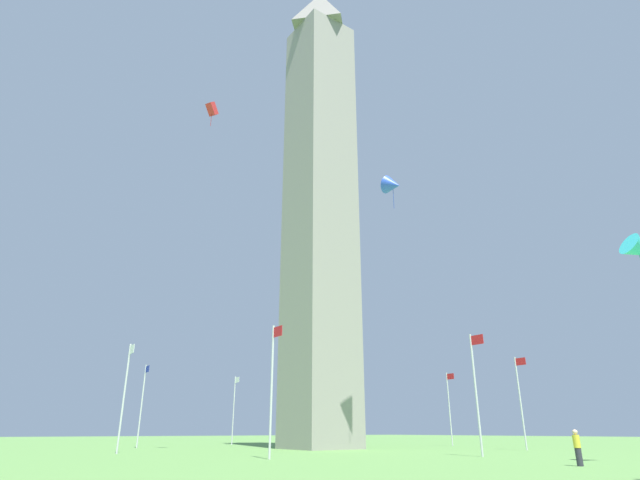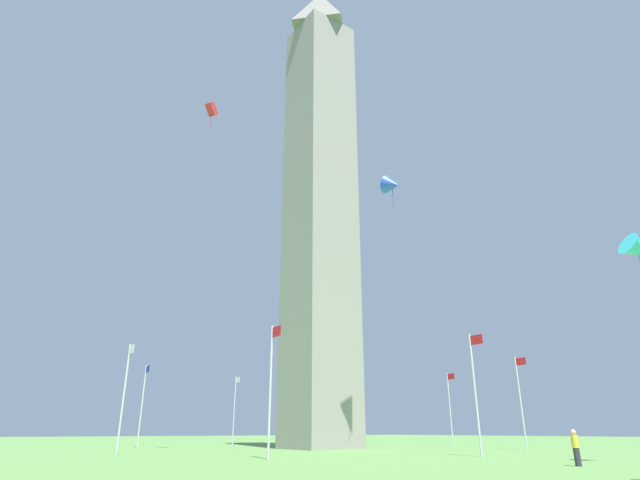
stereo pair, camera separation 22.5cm
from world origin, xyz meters
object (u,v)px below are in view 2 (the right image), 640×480
Objects in this scene: kite_cyan_delta at (637,249)px; flagpole_sw at (143,401)px; flagpole_s at (235,407)px; flagpole_w at (125,392)px; flagpole_nw at (271,383)px; flagpole_se at (344,408)px; person_yellow_shirt at (576,448)px; obelisk_monument at (320,183)px; flagpole_e at (450,405)px; flagpole_ne at (521,398)px; kite_red_box at (212,109)px; flagpole_n at (475,387)px; kite_blue_delta at (392,185)px.

flagpole_sw is at bearing -162.86° from kite_cyan_delta.
flagpole_s is at bearing 112.50° from flagpole_sw.
flagpole_w is 1.00× the size of flagpole_nw.
flagpole_se is 4.83× the size of person_yellow_shirt.
flagpole_se is 1.00× the size of flagpole_s.
flagpole_e is (0.06, 17.99, -22.76)m from obelisk_monument.
flagpole_se and flagpole_sw have the same top height.
kite_red_box is (-10.21, -26.84, 25.13)m from flagpole_ne.
flagpole_s is 33.24m from flagpole_nw.
obelisk_monument reaches higher than person_yellow_shirt.
flagpole_n is 35.97m from flagpole_s.
flagpole_e is (-12.72, 5.27, 0.00)m from flagpole_ne.
kite_red_box is (2.51, 3.87, 25.13)m from flagpole_w.
kite_blue_delta is at bearing 24.15° from flagpole_sw.
flagpole_w is at bearing -112.50° from flagpole_ne.
kite_blue_delta is (25.30, 11.34, 16.90)m from flagpole_sw.
obelisk_monument is 6.89× the size of flagpole_sw.
flagpole_s is (-5.27, -12.72, 0.00)m from flagpole_se.
flagpole_nw is at bearing -22.50° from flagpole_s.
flagpole_ne and flagpole_se have the same top height.
kite_blue_delta is at bearing 90.71° from flagpole_nw.
flagpole_e is 33.24m from flagpole_nw.
flagpole_se is 2.49× the size of kite_blue_delta.
flagpole_w is at bearing -123.00° from kite_red_box.
flagpole_e is at bearing 123.00° from kite_blue_delta.
kite_blue_delta reaches higher than flagpole_nw.
flagpole_ne is at bearing 112.50° from flagpole_n.
flagpole_n is at bearing 45.00° from flagpole_w.
obelisk_monument is 29.04m from flagpole_nw.
flagpole_sw and flagpole_w have the same top height.
person_yellow_shirt is (39.30, 8.75, -3.51)m from flagpole_sw.
flagpole_ne is 33.24m from flagpole_w.
kite_red_box is 0.79× the size of kite_blue_delta.
flagpole_n and flagpole_ne have the same top height.
kite_red_box is (-10.21, -1.40, 25.13)m from flagpole_nw.
kite_red_box is at bearing -128.31° from kite_blue_delta.
obelisk_monument is 14.55m from kite_red_box.
kite_cyan_delta is (42.21, -12.42, 6.51)m from flagpole_se.
obelisk_monument is at bearing -45.14° from flagpole_se.
obelisk_monument is 6.89× the size of flagpole_nw.
flagpole_sw is 3.16× the size of kite_red_box.
flagpole_n is at bearing -0.00° from flagpole_s.
flagpole_sw is (-30.71, -12.72, 0.00)m from flagpole_n.
flagpole_e is 35.97m from flagpole_w.
flagpole_ne is at bearing -9.71° from person_yellow_shirt.
kite_red_box reaches higher than flagpole_n.
kite_red_box reaches higher than flagpole_sw.
kite_blue_delta is (-14.01, 2.59, 20.41)m from person_yellow_shirt.
kite_red_box reaches higher than flagpole_s.
flagpole_se is 39.80m from kite_red_box.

